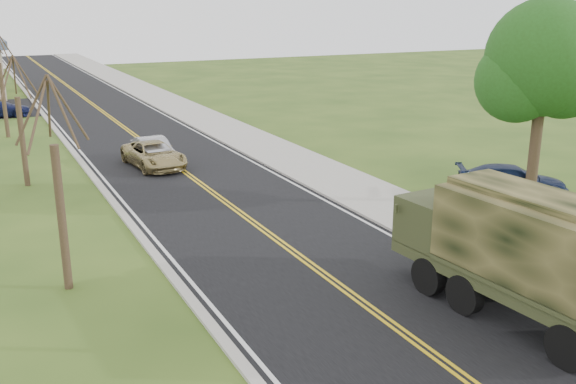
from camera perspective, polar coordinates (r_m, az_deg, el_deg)
road at (r=49.33m, az=-15.93°, el=6.70°), size 8.00×120.00×0.01m
curb_right at (r=50.23m, az=-11.26°, el=7.25°), size 0.30×120.00×0.12m
sidewalk_right at (r=50.72m, az=-9.35°, el=7.42°), size 3.20×120.00×0.10m
curb_left at (r=48.74m, az=-20.74°, el=6.21°), size 0.30×120.00×0.10m
leafy_tree at (r=26.87m, az=21.79°, el=10.30°), size 4.83×4.50×8.10m
bare_tree_a at (r=18.72m, az=-19.63°, el=-0.73°), size 1.93×2.26×6.08m
bare_tree_b at (r=30.42m, az=-22.63°, el=5.03°), size 1.83×2.14×5.73m
bare_tree_c at (r=42.23m, az=-24.04°, el=8.17°), size 2.04×2.39×6.42m
military_truck at (r=17.30m, az=20.06°, el=-4.47°), size 2.90×7.05×3.43m
suv_champagne at (r=32.45m, az=-11.84°, el=3.27°), size 2.57×4.74×1.26m
sedan_silver at (r=33.26m, az=-11.83°, el=3.61°), size 1.55×3.95×1.28m
pickup_navy at (r=28.48m, az=19.28°, el=0.91°), size 4.85×3.94×1.32m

